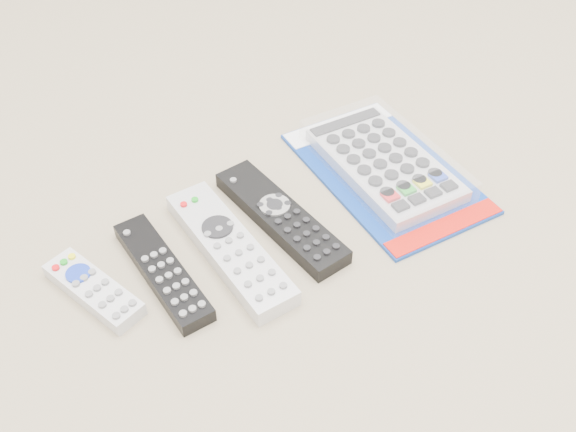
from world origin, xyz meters
TOP-DOWN VIEW (x-y plane):
  - remote_small_grey at (-0.21, 0.02)m, footprint 0.07×0.14m
  - remote_slim_black at (-0.14, -0.00)m, footprint 0.06×0.19m
  - remote_silver_dvd at (-0.05, -0.03)m, footprint 0.08×0.23m
  - remote_large_black at (0.03, -0.02)m, footprint 0.06×0.22m
  - jumbo_remote_packaged at (0.21, -0.03)m, footprint 0.22×0.32m

SIDE VIEW (x-z plane):
  - remote_small_grey at x=-0.21m, z-range 0.00..0.02m
  - remote_slim_black at x=-0.14m, z-range 0.00..0.02m
  - remote_large_black at x=0.03m, z-range 0.00..0.02m
  - remote_silver_dvd at x=-0.05m, z-range 0.00..0.03m
  - jumbo_remote_packaged at x=0.21m, z-range 0.00..0.04m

